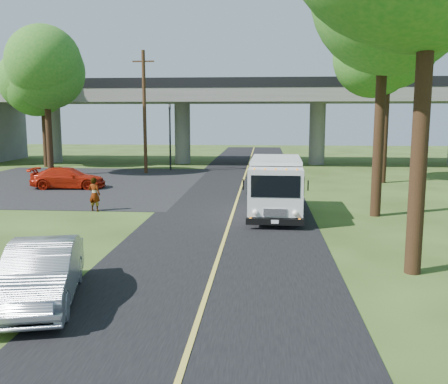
# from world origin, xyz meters

# --- Properties ---
(ground) EXTENTS (120.00, 120.00, 0.00)m
(ground) POSITION_xyz_m (0.00, 0.00, 0.00)
(ground) COLOR #2F4016
(ground) RESTS_ON ground
(road) EXTENTS (7.00, 90.00, 0.02)m
(road) POSITION_xyz_m (0.00, 10.00, 0.01)
(road) COLOR black
(road) RESTS_ON ground
(parking_lot) EXTENTS (16.00, 18.00, 0.01)m
(parking_lot) POSITION_xyz_m (-11.00, 18.00, 0.01)
(parking_lot) COLOR black
(parking_lot) RESTS_ON ground
(lane_line) EXTENTS (0.12, 90.00, 0.01)m
(lane_line) POSITION_xyz_m (0.00, 10.00, 0.03)
(lane_line) COLOR gold
(lane_line) RESTS_ON road
(overpass) EXTENTS (54.00, 10.00, 7.30)m
(overpass) POSITION_xyz_m (0.00, 32.00, 4.56)
(overpass) COLOR slate
(overpass) RESTS_ON ground
(traffic_signal) EXTENTS (0.18, 0.22, 5.20)m
(traffic_signal) POSITION_xyz_m (-6.00, 26.00, 3.20)
(traffic_signal) COLOR black
(traffic_signal) RESTS_ON ground
(utility_pole) EXTENTS (1.60, 0.26, 9.00)m
(utility_pole) POSITION_xyz_m (-7.50, 24.00, 4.59)
(utility_pole) COLOR #472D19
(utility_pole) RESTS_ON ground
(tree_right_far) EXTENTS (5.77, 5.67, 10.99)m
(tree_right_far) POSITION_xyz_m (9.21, 19.84, 8.30)
(tree_right_far) COLOR #382314
(tree_right_far) RESTS_ON ground
(tree_left_lot) EXTENTS (5.60, 5.50, 10.50)m
(tree_left_lot) POSITION_xyz_m (-13.79, 21.84, 7.90)
(tree_left_lot) COLOR #382314
(tree_left_lot) RESTS_ON ground
(tree_left_far) EXTENTS (5.26, 5.16, 9.89)m
(tree_left_far) POSITION_xyz_m (-16.79, 27.84, 7.45)
(tree_left_far) COLOR #382314
(tree_left_far) RESTS_ON ground
(step_van) EXTENTS (2.31, 5.94, 2.47)m
(step_van) POSITION_xyz_m (1.87, 8.73, 1.34)
(step_van) COLOR silver
(step_van) RESTS_ON ground
(red_sedan) EXTENTS (4.46, 2.07, 1.26)m
(red_sedan) POSITION_xyz_m (-10.25, 15.87, 0.63)
(red_sedan) COLOR #AD1D0A
(red_sedan) RESTS_ON ground
(silver_sedan) EXTENTS (2.53, 4.52, 1.41)m
(silver_sedan) POSITION_xyz_m (-3.76, -1.95, 0.70)
(silver_sedan) COLOR #94979C
(silver_sedan) RESTS_ON ground
(pedestrian) EXTENTS (0.64, 0.50, 1.56)m
(pedestrian) POSITION_xyz_m (-6.29, 9.06, 0.78)
(pedestrian) COLOR gray
(pedestrian) RESTS_ON ground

